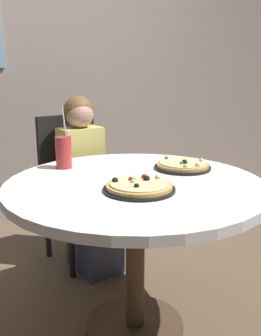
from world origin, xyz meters
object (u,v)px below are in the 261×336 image
object	(u,v)px
chair_wooden	(74,180)
diner_child	(88,194)
pizza_veggie	(139,187)
pizza_cheese	(183,165)
soda_cup	(64,152)
dining_table	(135,203)

from	to	relation	value
chair_wooden	diner_child	world-z (taller)	diner_child
diner_child	chair_wooden	bearing A→B (deg)	99.21
diner_child	pizza_veggie	bearing A→B (deg)	-94.08
pizza_veggie	pizza_cheese	xyz separation A→B (m)	(0.36, 0.22, 0.00)
pizza_cheese	pizza_veggie	bearing A→B (deg)	-148.23
chair_wooden	soda_cup	xyz separation A→B (m)	(-0.20, -0.50, 0.30)
dining_table	soda_cup	world-z (taller)	soda_cup
dining_table	soda_cup	xyz separation A→B (m)	(-0.22, 0.37, 0.18)
soda_cup	diner_child	bearing A→B (deg)	53.92
pizza_veggie	pizza_cheese	world-z (taller)	same
dining_table	pizza_veggie	distance (m)	0.18
dining_table	chair_wooden	bearing A→B (deg)	91.05
soda_cup	pizza_veggie	bearing A→B (deg)	-70.86
chair_wooden	soda_cup	bearing A→B (deg)	-112.09
chair_wooden	pizza_cheese	distance (m)	0.87
pizza_cheese	soda_cup	size ratio (longest dim) A/B	0.92
pizza_cheese	chair_wooden	bearing A→B (deg)	113.21
chair_wooden	pizza_veggie	xyz separation A→B (m)	(-0.03, -0.99, 0.24)
diner_child	soda_cup	size ratio (longest dim) A/B	3.51
dining_table	pizza_veggie	world-z (taller)	pizza_veggie
dining_table	chair_wooden	xyz separation A→B (m)	(-0.02, 0.87, -0.12)
pizza_veggie	soda_cup	bearing A→B (deg)	109.14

